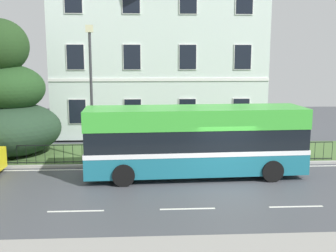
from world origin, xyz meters
The scene contains 6 objects.
ground_plane centered at (0.00, 0.93, -0.02)m, with size 60.00×56.00×0.18m.
georgian_townhouse centered at (-2.55, 15.25, 6.73)m, with size 14.35×10.33×13.15m.
iron_verge_railing centered at (-2.55, 4.40, 0.62)m, with size 17.55×0.04×0.97m.
evergreen_tree centered at (-10.98, 6.74, 2.82)m, with size 5.50×5.50×7.43m.
single_decker_bus centered at (-1.24, 2.28, 1.68)m, with size 10.00×2.97×3.19m.
street_lamp_post centered at (-6.25, 5.19, 4.05)m, with size 0.36×0.24×6.87m.
Camera 1 is at (-3.47, -15.61, 5.40)m, focal length 43.20 mm.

